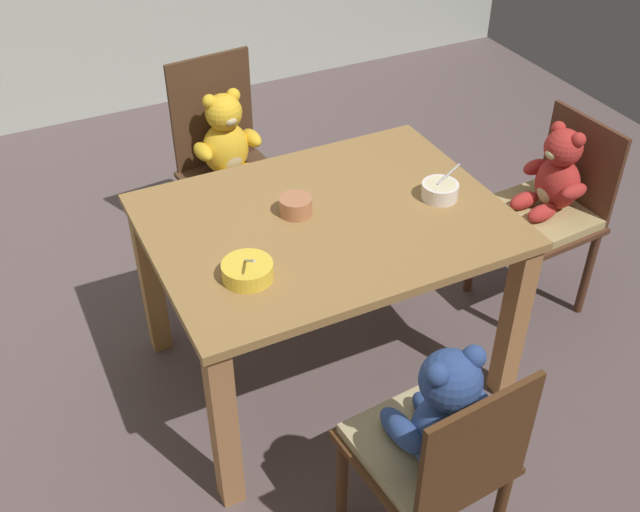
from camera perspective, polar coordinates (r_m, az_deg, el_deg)
The scene contains 8 objects.
ground_plane at distance 3.06m, azimuth 0.41°, elevation -8.40°, with size 5.20×5.20×0.04m.
dining_table at distance 2.66m, azimuth 0.47°, elevation 0.72°, with size 1.20×0.90×0.71m.
teddy_chair_near_front at distance 2.13m, azimuth 8.84°, elevation -12.87°, with size 0.43×0.43×0.86m.
teddy_chair_near_right at distance 3.17m, azimuth 16.81°, elevation 4.39°, with size 0.41×0.44×0.83m.
teddy_chair_far_center at distance 3.33m, azimuth -6.94°, elevation 7.85°, with size 0.44×0.41×0.93m.
porridge_bowl_terracotta_center at distance 2.60m, azimuth -1.82°, elevation 3.78°, with size 0.11×0.11×0.06m.
porridge_bowl_white_near_right at distance 2.71m, azimuth 8.92°, elevation 4.85°, with size 0.14×0.13×0.12m.
porridge_bowl_yellow_near_left at distance 2.33m, azimuth -5.42°, elevation -1.08°, with size 0.16×0.17×0.13m.
Camera 1 is at (-0.96, -1.91, 2.18)m, focal length 42.97 mm.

